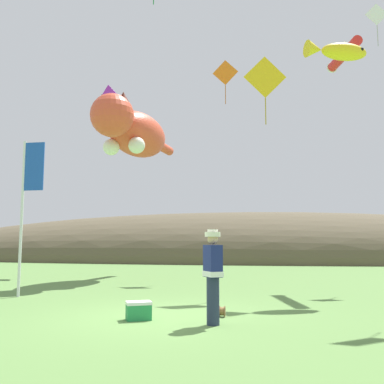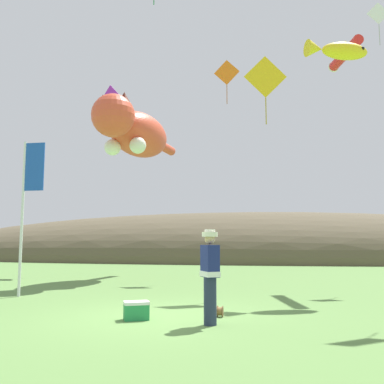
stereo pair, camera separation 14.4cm
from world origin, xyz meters
name	(u,v)px [view 2 (the right image)]	position (x,y,z in m)	size (l,w,h in m)	color
ground_plane	(158,317)	(0.00, 0.00, 0.00)	(120.00, 120.00, 0.00)	#5B8442
distant_hill_ridge	(241,260)	(0.00, 26.42, 0.00)	(59.37, 14.96, 7.77)	brown
festival_attendant	(210,273)	(1.19, -0.69, 0.95)	(0.44, 0.49, 1.77)	#232D47
kite_spool	(220,311)	(1.27, 0.20, 0.11)	(0.12, 0.22, 0.22)	olive
picnic_cooler	(136,310)	(-0.33, -0.42, 0.18)	(0.58, 0.50, 0.36)	#268C4C
festival_banner_pole	(28,194)	(-4.52, 2.42, 2.92)	(0.66, 0.08, 4.45)	silver
kite_giant_cat	(134,132)	(-3.27, 8.29, 6.15)	(2.55, 7.25, 2.21)	#E04C33
kite_fish_windsock	(338,50)	(4.60, 4.91, 7.63)	(2.14, 1.25, 0.64)	yellow
kite_tube_streamer	(345,54)	(5.21, 7.20, 8.47)	(0.91, 2.42, 0.44)	red
kite_diamond_violet	(110,99)	(-5.73, 11.70, 8.94)	(1.33, 0.64, 2.36)	purple
kite_diamond_orange	(227,73)	(0.54, 9.99, 9.21)	(1.18, 0.08, 2.08)	orange
kite_diamond_gold	(265,77)	(2.28, 4.99, 6.93)	(1.40, 0.28, 2.32)	yellow
kite_diamond_white	(378,14)	(6.86, 8.72, 10.74)	(0.93, 0.11, 1.83)	white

